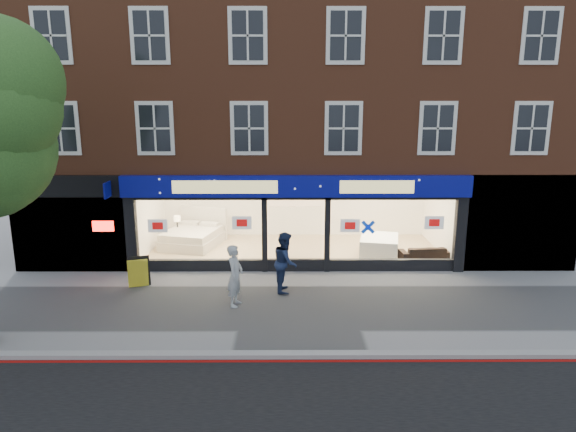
{
  "coord_description": "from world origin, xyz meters",
  "views": [
    {
      "loc": [
        -0.33,
        -13.54,
        5.77
      ],
      "look_at": [
        -0.27,
        2.5,
        2.05
      ],
      "focal_mm": 32.0,
      "sensor_mm": 36.0,
      "label": 1
    }
  ],
  "objects_px": {
    "mattress_stack": "(379,246)",
    "a_board": "(139,272)",
    "display_bed": "(193,236)",
    "pedestrian_blue": "(285,262)",
    "sofa": "(425,253)",
    "pedestrian_grey": "(235,276)"
  },
  "relations": [
    {
      "from": "display_bed",
      "to": "pedestrian_blue",
      "type": "distance_m",
      "value": 5.84
    },
    {
      "from": "display_bed",
      "to": "mattress_stack",
      "type": "xyz_separation_m",
      "value": [
        7.05,
        -1.2,
        -0.04
      ]
    },
    {
      "from": "display_bed",
      "to": "pedestrian_blue",
      "type": "xyz_separation_m",
      "value": [
        3.6,
        -4.58,
        0.45
      ]
    },
    {
      "from": "sofa",
      "to": "pedestrian_grey",
      "type": "xyz_separation_m",
      "value": [
        -6.36,
        -3.8,
        0.53
      ]
    },
    {
      "from": "sofa",
      "to": "a_board",
      "type": "relative_size",
      "value": 1.86
    },
    {
      "from": "mattress_stack",
      "to": "sofa",
      "type": "height_order",
      "value": "mattress_stack"
    },
    {
      "from": "a_board",
      "to": "pedestrian_grey",
      "type": "distance_m",
      "value": 3.49
    },
    {
      "from": "display_bed",
      "to": "pedestrian_blue",
      "type": "height_order",
      "value": "pedestrian_blue"
    },
    {
      "from": "pedestrian_grey",
      "to": "pedestrian_blue",
      "type": "distance_m",
      "value": 1.8
    },
    {
      "from": "mattress_stack",
      "to": "a_board",
      "type": "distance_m",
      "value": 8.55
    },
    {
      "from": "pedestrian_grey",
      "to": "pedestrian_blue",
      "type": "relative_size",
      "value": 0.97
    },
    {
      "from": "mattress_stack",
      "to": "pedestrian_blue",
      "type": "distance_m",
      "value": 4.85
    },
    {
      "from": "mattress_stack",
      "to": "a_board",
      "type": "relative_size",
      "value": 2.04
    },
    {
      "from": "pedestrian_blue",
      "to": "a_board",
      "type": "bearing_deg",
      "value": 85.6
    },
    {
      "from": "display_bed",
      "to": "pedestrian_grey",
      "type": "relative_size",
      "value": 1.54
    },
    {
      "from": "mattress_stack",
      "to": "display_bed",
      "type": "bearing_deg",
      "value": 170.31
    },
    {
      "from": "a_board",
      "to": "mattress_stack",
      "type": "bearing_deg",
      "value": 2.77
    },
    {
      "from": "pedestrian_grey",
      "to": "display_bed",
      "type": "bearing_deg",
      "value": 33.6
    },
    {
      "from": "pedestrian_blue",
      "to": "mattress_stack",
      "type": "bearing_deg",
      "value": -45.49
    },
    {
      "from": "display_bed",
      "to": "a_board",
      "type": "height_order",
      "value": "display_bed"
    },
    {
      "from": "display_bed",
      "to": "a_board",
      "type": "distance_m",
      "value": 4.33
    },
    {
      "from": "a_board",
      "to": "display_bed",
      "type": "bearing_deg",
      "value": 59.44
    }
  ]
}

